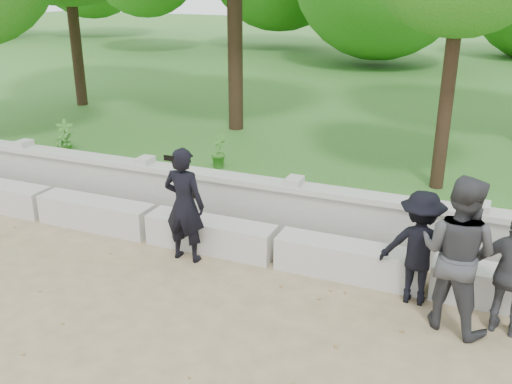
# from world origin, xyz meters

# --- Properties ---
(ground) EXTENTS (80.00, 80.00, 0.00)m
(ground) POSITION_xyz_m (0.00, 0.00, 0.00)
(ground) COLOR tan
(ground) RESTS_ON ground
(lawn) EXTENTS (40.00, 22.00, 0.25)m
(lawn) POSITION_xyz_m (0.00, 14.00, 0.12)
(lawn) COLOR #336522
(lawn) RESTS_ON ground
(concrete_bench) EXTENTS (11.90, 0.45, 0.45)m
(concrete_bench) POSITION_xyz_m (0.00, 1.90, 0.22)
(concrete_bench) COLOR beige
(concrete_bench) RESTS_ON ground
(parapet_wall) EXTENTS (12.50, 0.35, 0.90)m
(parapet_wall) POSITION_xyz_m (0.00, 2.60, 0.46)
(parapet_wall) COLOR #B6B3AC
(parapet_wall) RESTS_ON ground
(man_main) EXTENTS (0.59, 0.53, 1.61)m
(man_main) POSITION_xyz_m (0.82, 1.51, 0.80)
(man_main) COLOR black
(man_main) RESTS_ON ground
(visitor_left) EXTENTS (1.04, 0.93, 1.77)m
(visitor_left) POSITION_xyz_m (4.33, 1.24, 0.89)
(visitor_left) COLOR #38383C
(visitor_left) RESTS_ON ground
(visitor_mid) EXTENTS (0.91, 0.53, 1.41)m
(visitor_mid) POSITION_xyz_m (3.90, 1.62, 0.70)
(visitor_mid) COLOR black
(visitor_mid) RESTS_ON ground
(shrub_a) EXTENTS (0.43, 0.42, 0.68)m
(shrub_a) POSITION_xyz_m (-3.61, 4.36, 0.59)
(shrub_a) COLOR #3E7F2B
(shrub_a) RESTS_ON lawn
(shrub_b) EXTENTS (0.41, 0.44, 0.62)m
(shrub_b) POSITION_xyz_m (-0.24, 4.66, 0.56)
(shrub_b) COLOR #3E7F2B
(shrub_b) RESTS_ON lawn
(shrub_d) EXTENTS (0.48, 0.47, 0.64)m
(shrub_d) POSITION_xyz_m (-3.06, 3.61, 0.57)
(shrub_d) COLOR #3E7F2B
(shrub_d) RESTS_ON lawn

